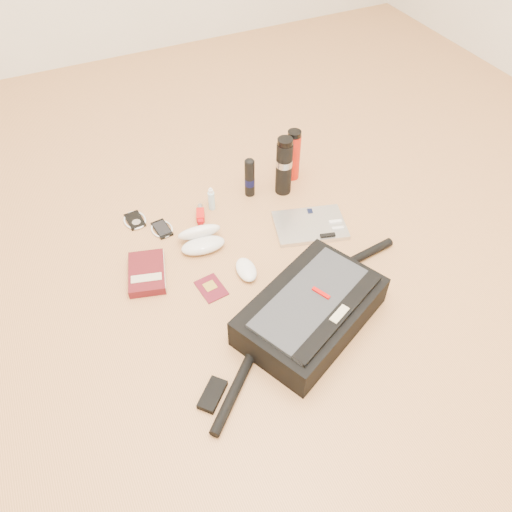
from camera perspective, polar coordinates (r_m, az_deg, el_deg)
name	(u,v)px	position (r m, az deg, el deg)	size (l,w,h in m)	color
ground	(262,272)	(1.90, 0.67, -1.82)	(4.00, 4.00, 0.00)	tan
messenger_bag	(311,312)	(1.71, 6.26, -6.34)	(0.95, 0.50, 0.14)	black
laptop	(310,225)	(2.07, 6.22, 3.51)	(0.33, 0.27, 0.03)	silver
book	(147,273)	(1.91, -12.32, -1.90)	(0.18, 0.23, 0.04)	#4E0F15
passport	(211,288)	(1.85, -5.14, -3.66)	(0.10, 0.13, 0.01)	#550F1C
mouse	(246,270)	(1.88, -1.13, -1.57)	(0.08, 0.13, 0.04)	white
sunglasses_case	(201,239)	(1.98, -6.28, 1.96)	(0.19, 0.16, 0.10)	silver
ipod	(135,220)	(2.15, -13.68, 4.00)	(0.10, 0.11, 0.01)	black
phone	(162,229)	(2.09, -10.70, 3.07)	(0.09, 0.11, 0.01)	black
inhaler	(200,214)	(2.12, -6.37, 4.75)	(0.06, 0.11, 0.03)	red
spray_bottle	(211,200)	(2.13, -5.11, 6.42)	(0.04, 0.04, 0.11)	#AAD8EB
aerosol_can	(250,177)	(2.17, -0.73, 8.98)	(0.05, 0.05, 0.19)	black
thermos_black	(284,166)	(2.16, 3.22, 10.23)	(0.08, 0.08, 0.27)	black
thermos_red	(293,155)	(2.26, 4.27, 11.42)	(0.08, 0.08, 0.24)	red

